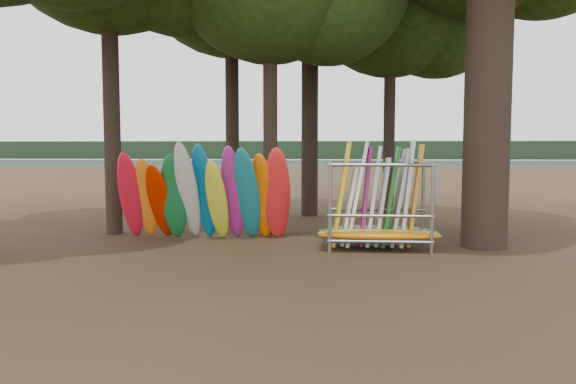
{
  "coord_description": "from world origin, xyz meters",
  "views": [
    {
      "loc": [
        0.92,
        -14.35,
        2.68
      ],
      "look_at": [
        -0.34,
        1.5,
        1.4
      ],
      "focal_mm": 35.0,
      "sensor_mm": 36.0,
      "label": 1
    }
  ],
  "objects": [
    {
      "name": "kayak_row",
      "position": [
        -2.71,
        1.48,
        1.29
      ],
      "size": [
        5.04,
        1.89,
        2.97
      ],
      "color": "red",
      "rests_on": "ground"
    },
    {
      "name": "ground",
      "position": [
        0.0,
        0.0,
        0.0
      ],
      "size": [
        120.0,
        120.0,
        0.0
      ],
      "primitive_type": "plane",
      "color": "#47331E",
      "rests_on": "ground"
    },
    {
      "name": "lake",
      "position": [
        0.0,
        60.0,
        0.0
      ],
      "size": [
        160.0,
        160.0,
        0.0
      ],
      "primitive_type": "plane",
      "color": "gray",
      "rests_on": "ground"
    },
    {
      "name": "far_shore",
      "position": [
        0.0,
        110.0,
        2.0
      ],
      "size": [
        160.0,
        4.0,
        4.0
      ],
      "primitive_type": "cube",
      "color": "black",
      "rests_on": "ground"
    },
    {
      "name": "storage_rack",
      "position": [
        2.13,
        0.51,
        1.06
      ],
      "size": [
        3.21,
        1.58,
        2.86
      ],
      "color": "gray",
      "rests_on": "ground"
    }
  ]
}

